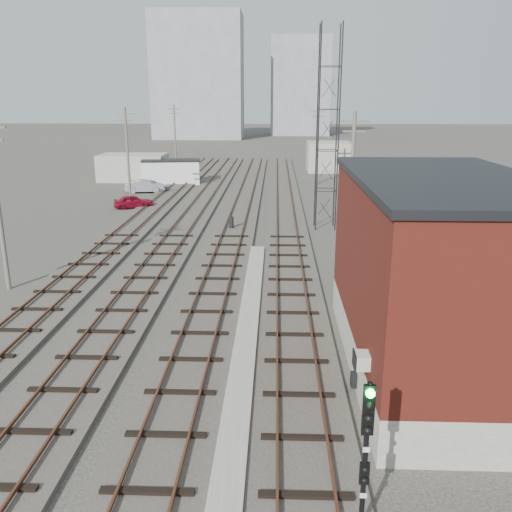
{
  "coord_description": "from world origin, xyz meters",
  "views": [
    {
      "loc": [
        1.67,
        -6.72,
        9.74
      ],
      "look_at": [
        0.71,
        19.19,
        2.2
      ],
      "focal_mm": 38.0,
      "sensor_mm": 36.0,
      "label": 1
    }
  ],
  "objects_px": {
    "car_red": "(133,201)",
    "car_grey": "(151,186)",
    "switch_stand": "(231,223)",
    "signal_mast": "(366,451)",
    "car_silver": "(145,186)",
    "site_trailer": "(171,172)"
  },
  "relations": [
    {
      "from": "car_silver",
      "to": "signal_mast",
      "type": "bearing_deg",
      "value": -170.29
    },
    {
      "from": "car_red",
      "to": "car_grey",
      "type": "height_order",
      "value": "car_red"
    },
    {
      "from": "car_red",
      "to": "switch_stand",
      "type": "bearing_deg",
      "value": -150.98
    },
    {
      "from": "switch_stand",
      "to": "site_trailer",
      "type": "xyz_separation_m",
      "value": [
        -9.01,
        23.41,
        0.84
      ]
    },
    {
      "from": "signal_mast",
      "to": "site_trailer",
      "type": "xyz_separation_m",
      "value": [
        -14.44,
        53.61,
        -0.89
      ]
    },
    {
      "from": "car_grey",
      "to": "signal_mast",
      "type": "bearing_deg",
      "value": -140.46
    },
    {
      "from": "switch_stand",
      "to": "car_red",
      "type": "relative_size",
      "value": 0.36
    },
    {
      "from": "switch_stand",
      "to": "car_red",
      "type": "distance_m",
      "value": 13.02
    },
    {
      "from": "site_trailer",
      "to": "car_grey",
      "type": "relative_size",
      "value": 1.72
    },
    {
      "from": "switch_stand",
      "to": "car_red",
      "type": "xyz_separation_m",
      "value": [
        -9.79,
        8.58,
        0.01
      ]
    },
    {
      "from": "signal_mast",
      "to": "car_grey",
      "type": "xyz_separation_m",
      "value": [
        -15.68,
        48.07,
        -1.73
      ]
    },
    {
      "from": "car_grey",
      "to": "car_red",
      "type": "bearing_deg",
      "value": -155.69
    },
    {
      "from": "site_trailer",
      "to": "car_silver",
      "type": "distance_m",
      "value": 6.54
    },
    {
      "from": "site_trailer",
      "to": "car_silver",
      "type": "bearing_deg",
      "value": -112.92
    },
    {
      "from": "site_trailer",
      "to": "car_grey",
      "type": "distance_m",
      "value": 5.74
    },
    {
      "from": "car_red",
      "to": "car_grey",
      "type": "xyz_separation_m",
      "value": [
        -0.46,
        9.29,
        -0.01
      ]
    },
    {
      "from": "site_trailer",
      "to": "car_silver",
      "type": "xyz_separation_m",
      "value": [
        -1.67,
        -6.28,
        -0.75
      ]
    },
    {
      "from": "signal_mast",
      "to": "site_trailer",
      "type": "bearing_deg",
      "value": 105.08
    },
    {
      "from": "car_red",
      "to": "car_grey",
      "type": "distance_m",
      "value": 9.3
    },
    {
      "from": "switch_stand",
      "to": "car_silver",
      "type": "bearing_deg",
      "value": 135.11
    },
    {
      "from": "signal_mast",
      "to": "car_grey",
      "type": "bearing_deg",
      "value": 108.07
    },
    {
      "from": "switch_stand",
      "to": "car_grey",
      "type": "distance_m",
      "value": 20.6
    }
  ]
}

